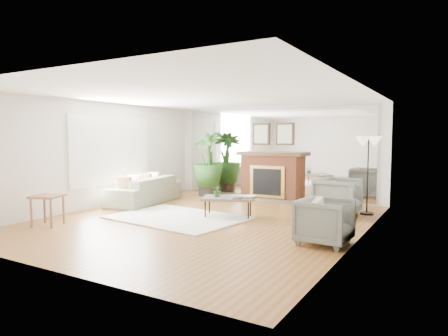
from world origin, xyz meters
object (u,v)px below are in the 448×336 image
Objects in this scene: side_table at (47,200)px; potted_ficus at (208,162)px; armchair_back at (338,197)px; floor_lamp at (368,148)px; armchair_front at (325,221)px; fireplace at (270,175)px; sofa at (145,190)px; coffee_table at (228,199)px.

side_table is 4.85m from potted_ficus.
potted_ficus is at bearing 76.58° from armchair_back.
side_table is at bearing -96.31° from potted_ficus.
armchair_front is at bearing -92.01° from floor_lamp.
armchair_back is 1.25m from floor_lamp.
fireplace is 1.12× the size of potted_ficus.
floor_lamp is at bearing -7.81° from potted_ficus.
armchair_front is at bearing -168.29° from armchair_back.
sofa is 2.89m from side_table.
sofa is at bearing -165.80° from floor_lamp.
coffee_table is at bearing -49.68° from potted_ficus.
fireplace is 1.83m from potted_ficus.
sofa is 2.90× the size of armchair_front.
side_table is at bearing 107.46° from armchair_front.
armchair_front is at bearing -24.45° from coffee_table.
armchair_back is 4.14m from potted_ficus.
side_table is at bearing -136.86° from coffee_table.
coffee_table is 3.19m from potted_ficus.
fireplace is at bearing 123.63° from sofa.
side_table is at bearing -114.15° from fireplace.
side_table is (-2.30, -5.14, -0.17)m from fireplace.
potted_ficus is (-1.77, -0.34, 0.31)m from fireplace.
sofa is at bearing 92.90° from side_table.
potted_ficus is 1.08× the size of floor_lamp.
floor_lamp reaches higher than side_table.
floor_lamp is (5.15, 1.30, 1.11)m from sofa.
fireplace is at bearing 58.75° from armchair_back.
armchair_back is 2.42m from armchair_front.
fireplace is 2.31× the size of armchair_back.
sofa reaches higher than coffee_table.
floor_lamp reaches higher than armchair_back.
fireplace is 1.68× the size of coffee_table.
armchair_back is 1.12× the size of armchair_front.
side_table reaches higher than coffee_table.
potted_ficus is at bearing 130.32° from coffee_table.
fireplace is at bearing 36.58° from armchair_front.
armchair_back is at bearing 34.30° from coffee_table.
fireplace is 2.62m from armchair_back.
floor_lamp reaches higher than coffee_table.
armchair_back is (2.19, -1.42, -0.26)m from fireplace.
sofa is (-2.45, -2.26, -0.32)m from fireplace.
coffee_table is 2.75m from sofa.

